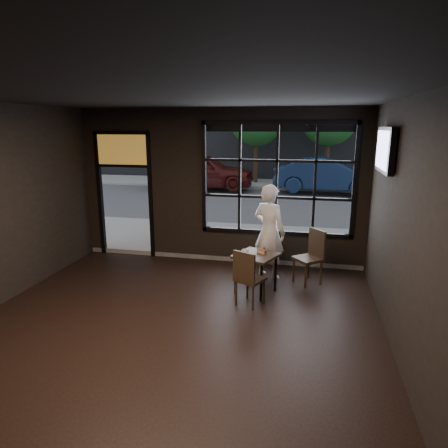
% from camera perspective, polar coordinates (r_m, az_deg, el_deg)
% --- Properties ---
extents(floor, '(6.00, 7.00, 0.02)m').
position_cam_1_polar(floor, '(5.64, -9.09, -16.72)').
color(floor, black).
rests_on(floor, ground).
extents(ceiling, '(6.00, 7.00, 0.02)m').
position_cam_1_polar(ceiling, '(4.88, -10.60, 17.96)').
color(ceiling, black).
rests_on(ceiling, ground).
extents(wall_right, '(0.04, 7.00, 3.20)m').
position_cam_1_polar(wall_right, '(4.81, 25.64, -2.51)').
color(wall_right, black).
rests_on(wall_right, ground).
extents(window_frame, '(3.06, 0.12, 2.28)m').
position_cam_1_polar(window_frame, '(8.09, 7.54, 6.35)').
color(window_frame, black).
rests_on(window_frame, ground).
extents(stained_transom, '(1.20, 0.06, 0.70)m').
position_cam_1_polar(stained_transom, '(8.93, -14.30, 10.30)').
color(stained_transom, orange).
rests_on(stained_transom, ground).
extents(street_asphalt, '(60.00, 41.00, 0.04)m').
position_cam_1_polar(street_asphalt, '(28.70, 8.47, 8.02)').
color(street_asphalt, '#545456').
rests_on(street_asphalt, ground).
extents(building_across, '(28.00, 12.00, 15.00)m').
position_cam_1_polar(building_across, '(27.95, 8.92, 23.33)').
color(building_across, '#5B5956').
rests_on(building_across, ground).
extents(cafe_table, '(0.85, 0.85, 0.70)m').
position_cam_1_polar(cafe_table, '(6.99, 4.56, -7.06)').
color(cafe_table, black).
rests_on(cafe_table, floor).
extents(chair_near, '(0.54, 0.54, 0.94)m').
position_cam_1_polar(chair_near, '(6.50, 3.78, -7.58)').
color(chair_near, black).
rests_on(chair_near, floor).
extents(chair_window, '(0.61, 0.61, 1.00)m').
position_cam_1_polar(chair_window, '(7.49, 11.90, -4.65)').
color(chair_window, black).
rests_on(chair_window, floor).
extents(man, '(0.78, 0.68, 1.81)m').
position_cam_1_polar(man, '(7.54, 6.46, -1.11)').
color(man, white).
rests_on(man, floor).
extents(hotdog, '(0.20, 0.19, 0.06)m').
position_cam_1_polar(hotdog, '(6.94, 5.42, -3.92)').
color(hotdog, tan).
rests_on(hotdog, cafe_table).
extents(cup, '(0.15, 0.15, 0.10)m').
position_cam_1_polar(cup, '(6.81, 3.00, -4.05)').
color(cup, silver).
rests_on(cup, cafe_table).
extents(tv, '(0.13, 1.14, 0.67)m').
position_cam_1_polar(tv, '(6.52, 22.07, 9.80)').
color(tv, black).
rests_on(tv, wall_right).
extents(navy_car, '(4.47, 1.81, 1.44)m').
position_cam_1_polar(navy_car, '(17.43, 14.56, 6.79)').
color(navy_car, '#132240').
rests_on(navy_car, street_asphalt).
extents(maroon_car, '(4.78, 2.27, 1.58)m').
position_cam_1_polar(maroon_car, '(18.00, -3.18, 7.64)').
color(maroon_car, '#491311').
rests_on(maroon_car, street_asphalt).
extents(tree_left, '(2.64, 2.64, 4.50)m').
position_cam_1_polar(tree_left, '(19.87, 4.68, 14.78)').
color(tree_left, '#332114').
rests_on(tree_left, street_asphalt).
extents(tree_right, '(2.68, 2.68, 4.58)m').
position_cam_1_polar(tree_right, '(19.91, 14.84, 14.54)').
color(tree_right, '#332114').
rests_on(tree_right, street_asphalt).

